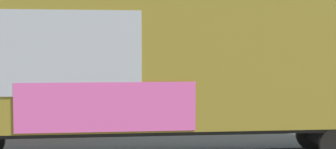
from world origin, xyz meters
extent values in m
cube|color=olive|center=(0.00, 0.00, 2.67)|extent=(16.16, 3.59, 3.41)
cube|color=#999999|center=(-2.30, -1.30, 2.76)|extent=(3.53, 0.21, 1.88)
cube|color=#CC4C8C|center=(-1.32, -1.35, 1.56)|extent=(3.98, 0.23, 1.10)
cube|color=black|center=(0.00, 0.00, 0.87)|extent=(15.78, 2.32, 0.20)
cylinder|color=black|center=(4.41, -0.94, 0.46)|extent=(0.92, 0.17, 0.92)
cylinder|color=black|center=(4.48, 0.50, 0.46)|extent=(0.92, 0.17, 0.92)
cylinder|color=silver|center=(5.34, 11.47, 3.75)|extent=(0.12, 0.12, 7.49)
cube|color=gray|center=(0.00, 60.83, 6.43)|extent=(133.35, 31.78, 12.85)
cube|color=#B21E1E|center=(-3.34, 5.45, 0.71)|extent=(4.53, 2.11, 0.77)
cube|color=#2D333D|center=(-3.46, 5.44, 1.45)|extent=(2.43, 1.76, 0.71)
cylinder|color=black|center=(-1.92, 6.40, 0.32)|extent=(0.66, 0.27, 0.64)
cylinder|color=black|center=(-1.78, 4.75, 0.32)|extent=(0.66, 0.27, 0.64)
cylinder|color=black|center=(-4.90, 6.16, 0.32)|extent=(0.66, 0.27, 0.64)
cylinder|color=black|center=(-4.76, 4.50, 0.32)|extent=(0.66, 0.27, 0.64)
cube|color=#B7BABF|center=(3.31, 5.84, 0.64)|extent=(4.17, 1.83, 0.64)
cube|color=#2D333D|center=(3.10, 5.84, 1.33)|extent=(1.78, 1.63, 0.74)
cylinder|color=black|center=(4.73, 6.68, 0.32)|extent=(0.64, 0.22, 0.64)
cylinder|color=black|center=(4.72, 4.97, 0.32)|extent=(0.64, 0.22, 0.64)
cylinder|color=black|center=(1.90, 6.70, 0.32)|extent=(0.64, 0.22, 0.64)
cylinder|color=black|center=(1.89, 4.99, 0.32)|extent=(0.64, 0.22, 0.64)
camera|label=1|loc=(-1.44, -11.04, 2.79)|focal=46.76mm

